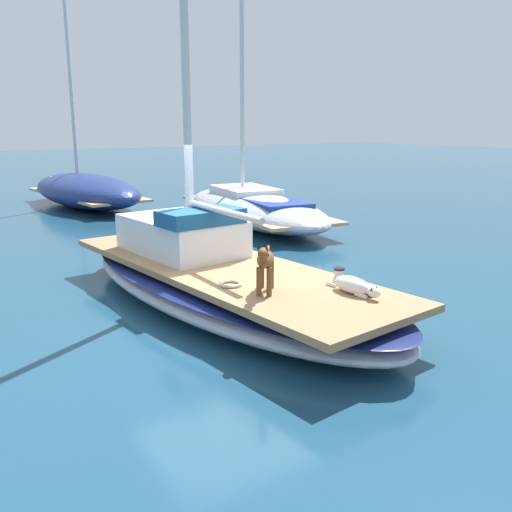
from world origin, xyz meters
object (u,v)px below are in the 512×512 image
Objects in this scene: coiled_rope at (230,284)px; dog_brown at (265,262)px; dog_white at (354,286)px; moored_boat_starboard_side at (253,206)px; sailboat_main at (222,285)px; deck_winch at (339,276)px; moored_boat_far_astern at (86,190)px.

dog_brown is at bearing -67.91° from coiled_rope.
dog_white is 9.02m from moored_boat_starboard_side.
dog_brown is 0.10× the size of moored_boat_starboard_side.
sailboat_main is 35.56× the size of deck_winch.
dog_brown reaches higher than coiled_rope.
sailboat_main is at bearing 81.60° from dog_brown.
moored_boat_starboard_side is at bearing 55.54° from coiled_rope.
moored_boat_starboard_side is 0.99× the size of moored_boat_far_astern.
coiled_rope reaches higher than sailboat_main.
coiled_rope is 0.04× the size of moored_boat_far_astern.
dog_brown is 8.89m from moored_boat_starboard_side.
moored_boat_starboard_side reaches higher than coiled_rope.
sailboat_main is 7.43m from moored_boat_starboard_side.
moored_boat_far_astern reaches higher than deck_winch.
moored_boat_starboard_side is (4.83, 7.04, -0.17)m from coiled_rope.
dog_brown is 1.20m from deck_winch.
moored_boat_starboard_side is at bearing 53.83° from sailboat_main.
moored_boat_starboard_side is at bearing -62.24° from moored_boat_far_astern.
moored_boat_starboard_side is (3.47, 7.72, -0.25)m from deck_winch.
dog_brown reaches higher than dog_white.
moored_boat_far_astern reaches higher than coiled_rope.
dog_brown is at bearing 145.46° from dog_white.
moored_boat_far_astern is (0.51, 14.21, -0.16)m from dog_white.
dog_brown is at bearing -96.22° from moored_boat_far_astern.
moored_boat_starboard_side is (4.62, 7.58, -0.57)m from dog_brown.
sailboat_main is 1.77m from dog_brown.
sailboat_main is 9.52× the size of dog_brown.
deck_winch is at bearing -26.58° from coiled_rope.
moored_boat_far_astern is (1.48, 13.54, -0.48)m from dog_brown.
dog_brown is 0.82× the size of dog_white.
dog_brown is at bearing -98.40° from sailboat_main.
dog_white is at bearing -72.05° from sailboat_main.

